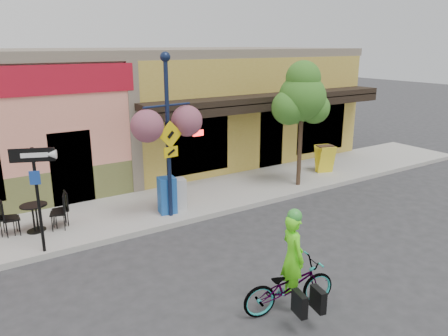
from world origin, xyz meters
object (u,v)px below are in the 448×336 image
Objects in this scene: bicycle at (289,286)px; lamp_post at (168,137)px; building at (119,108)px; cyclist_rider at (292,269)px; one_way_sign at (38,201)px; newspaper_box_blue at (167,195)px; street_tree at (301,124)px; newspaper_box_grey at (178,194)px.

lamp_post is (0.08, 4.94, 1.86)m from bicycle.
cyclist_rider is (-1.09, -11.44, -1.45)m from building.
building is at bearing 78.82° from one_way_sign.
lamp_post is at bearing 10.74° from bicycle.
building is 4.17× the size of lamp_post.
cyclist_rider is 0.37× the size of lamp_post.
one_way_sign is 3.51m from newspaper_box_blue.
street_tree is at bearing 24.99° from one_way_sign.
cyclist_rider is at bearing -95.44° from building.
newspaper_box_grey is 0.22× the size of street_tree.
newspaper_box_grey is (0.42, 5.26, -0.20)m from cyclist_rider.
lamp_post reaches higher than cyclist_rider.
bicycle is 0.33m from cyclist_rider.
newspaper_box_grey is at bearing 7.10° from cyclist_rider.
lamp_post is at bearing -85.96° from newspaper_box_blue.
newspaper_box_grey reaches higher than bicycle.
one_way_sign reaches higher than newspaper_box_grey.
street_tree reaches higher than cyclist_rider.
lamp_post is at bearing 11.32° from cyclist_rider.
building is 11.63m from bicycle.
newspaper_box_blue is (0.05, 5.18, -0.14)m from cyclist_rider.
lamp_post is 4.79m from street_tree.
newspaper_box_blue is (3.39, 0.59, -0.70)m from one_way_sign.
bicycle is 5.28m from newspaper_box_grey.
building is 7.39m from street_tree.
street_tree is (3.72, -6.39, -0.05)m from building.
newspaper_box_grey is (0.47, 5.26, 0.12)m from bicycle.
cyclist_rider is at bearing -133.59° from street_tree.
lamp_post is 1.81m from newspaper_box_grey.
street_tree reaches higher than one_way_sign.
newspaper_box_blue is 1.13× the size of newspaper_box_grey.
newspaper_box_grey is at bearing 31.79° from one_way_sign.
building reaches higher than bicycle.
one_way_sign reaches higher than bicycle.
lamp_post is 1.69m from newspaper_box_blue.
lamp_post reaches higher than one_way_sign.
newspaper_box_grey is at bearing 33.02° from lamp_post.
one_way_sign is at bearing -122.91° from building.
lamp_post is 1.06× the size of street_tree.
street_tree is at bearing -32.24° from bicycle.
one_way_sign reaches higher than newspaper_box_blue.
bicycle is 7.22m from street_tree.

